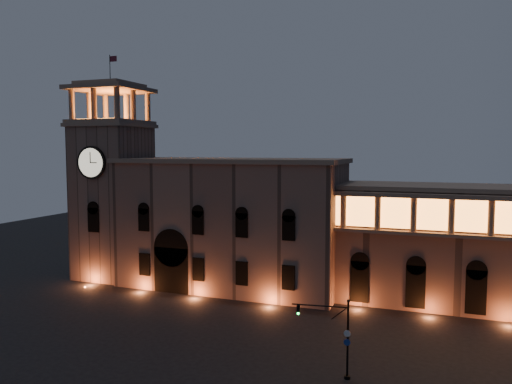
{
  "coord_description": "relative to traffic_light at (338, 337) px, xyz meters",
  "views": [
    {
      "loc": [
        24.69,
        -40.3,
        18.78
      ],
      "look_at": [
        3.85,
        16.0,
        13.67
      ],
      "focal_mm": 35.0,
      "sensor_mm": 36.0,
      "label": 1
    }
  ],
  "objects": [
    {
      "name": "ground",
      "position": [
        -17.19,
        0.78,
        -3.5
      ],
      "size": [
        160.0,
        160.0,
        0.0
      ],
      "primitive_type": "plane",
      "color": "black",
      "rests_on": "ground"
    },
    {
      "name": "government_building",
      "position": [
        -19.27,
        22.72,
        5.27
      ],
      "size": [
        30.8,
        12.8,
        17.6
      ],
      "color": "#775A4E",
      "rests_on": "ground"
    },
    {
      "name": "clock_tower",
      "position": [
        -37.69,
        21.76,
        8.99
      ],
      "size": [
        9.8,
        9.8,
        32.4
      ],
      "color": "#775A4E",
      "rests_on": "ground"
    },
    {
      "name": "colonnade_wing",
      "position": [
        14.81,
        24.7,
        3.83
      ],
      "size": [
        40.6,
        11.5,
        14.5
      ],
      "color": "brown",
      "rests_on": "ground"
    },
    {
      "name": "traffic_light",
      "position": [
        0.0,
        0.0,
        0.0
      ],
      "size": [
        4.83,
        1.03,
        6.67
      ],
      "rotation": [
        0.0,
        0.0,
        0.14
      ],
      "color": "black",
      "rests_on": "ground"
    }
  ]
}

